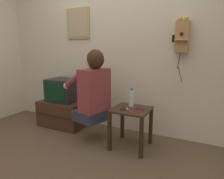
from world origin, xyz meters
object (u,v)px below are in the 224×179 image
object	(u,v)px
framed_picture	(78,23)
cell_phone_spare	(139,109)
water_bottle	(132,98)
television	(63,90)
person	(93,88)
cell_phone_held	(124,108)
wall_phone_antique	(182,36)
toothbrush	(130,111)

from	to	relation	value
framed_picture	cell_phone_spare	bearing A→B (deg)	-21.64
framed_picture	water_bottle	world-z (taller)	framed_picture
television	cell_phone_spare	xyz separation A→B (m)	(1.34, -0.22, -0.07)
framed_picture	water_bottle	size ratio (longest dim) A/B	2.03
person	cell_phone_held	world-z (taller)	person
person	cell_phone_spare	distance (m)	0.64
framed_picture	water_bottle	distance (m)	1.52
wall_phone_antique	framed_picture	world-z (taller)	framed_picture
person	water_bottle	bearing A→B (deg)	-56.29
wall_phone_antique	cell_phone_held	bearing A→B (deg)	-137.84
person	framed_picture	bearing A→B (deg)	61.11
television	wall_phone_antique	world-z (taller)	wall_phone_antique
toothbrush	person	bearing A→B (deg)	120.95
framed_picture	cell_phone_spare	size ratio (longest dim) A/B	3.43
television	wall_phone_antique	bearing A→B (deg)	7.01
framed_picture	cell_phone_spare	xyz separation A→B (m)	(1.19, -0.47, -1.11)
toothbrush	water_bottle	bearing A→B (deg)	51.65
person	water_bottle	xyz separation A→B (m)	(0.47, 0.17, -0.11)
person	cell_phone_spare	xyz separation A→B (m)	(0.59, 0.09, -0.22)
cell_phone_held	television	bearing A→B (deg)	155.88
wall_phone_antique	water_bottle	size ratio (longest dim) A/B	3.48
television	cell_phone_held	bearing A→B (deg)	-14.10
cell_phone_spare	toothbrush	size ratio (longest dim) A/B	0.94
person	wall_phone_antique	xyz separation A→B (m)	(0.98, 0.52, 0.65)
cell_phone_spare	wall_phone_antique	bearing A→B (deg)	-20.91
cell_phone_held	water_bottle	xyz separation A→B (m)	(0.04, 0.16, 0.10)
television	water_bottle	distance (m)	1.22
person	television	bearing A→B (deg)	82.09
person	water_bottle	world-z (taller)	person
cell_phone_spare	framed_picture	bearing A→B (deg)	89.81
television	cell_phone_held	world-z (taller)	television
person	framed_picture	xyz separation A→B (m)	(-0.60, 0.56, 0.89)
cell_phone_spare	water_bottle	world-z (taller)	water_bottle
wall_phone_antique	toothbrush	xyz separation A→B (m)	(-0.46, -0.57, -0.87)
television	framed_picture	distance (m)	1.08
wall_phone_antique	cell_phone_spare	world-z (taller)	wall_phone_antique
toothbrush	framed_picture	bearing A→B (deg)	97.90
cell_phone_spare	water_bottle	size ratio (longest dim) A/B	0.59
cell_phone_held	person	bearing A→B (deg)	171.22
framed_picture	toothbrush	world-z (taller)	framed_picture
water_bottle	cell_phone_spare	bearing A→B (deg)	-31.85
cell_phone_held	cell_phone_spare	bearing A→B (deg)	14.81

